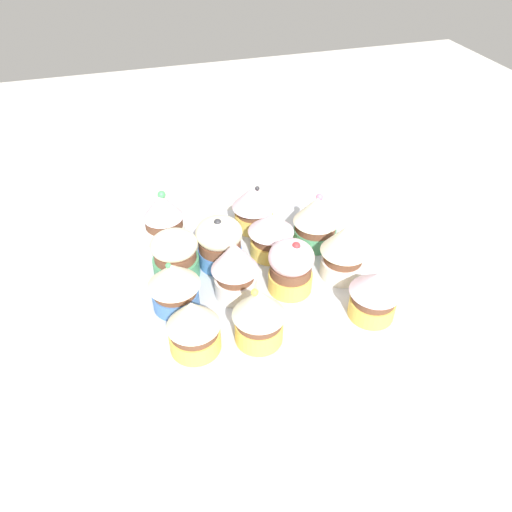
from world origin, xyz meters
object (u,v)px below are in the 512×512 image
at_px(cupcake_10, 316,220).
at_px(cupcake_11, 344,250).
at_px(cupcake_0, 163,218).
at_px(cupcake_1, 175,255).
at_px(cupcake_8, 271,233).
at_px(cupcake_9, 291,266).
at_px(cupcake_4, 220,242).
at_px(cupcake_12, 374,293).
at_px(cupcake_3, 193,325).
at_px(cupcake_6, 259,315).
at_px(cupcake_5, 235,268).
at_px(cupcake_2, 174,285).
at_px(cupcake_7, 254,206).
at_px(baking_tray, 256,276).

relative_size(cupcake_10, cupcake_11, 1.01).
distance_m(cupcake_0, cupcake_11, 0.26).
height_order(cupcake_1, cupcake_8, cupcake_8).
bearing_deg(cupcake_9, cupcake_4, -135.15).
bearing_deg(cupcake_12, cupcake_10, -175.21).
bearing_deg(cupcake_1, cupcake_3, -0.51).
xyz_separation_m(cupcake_1, cupcake_8, (-0.01, 0.13, 0.00)).
height_order(cupcake_6, cupcake_10, cupcake_10).
bearing_deg(cupcake_5, cupcake_2, -91.21).
xyz_separation_m(cupcake_0, cupcake_4, (0.07, 0.06, -0.00)).
xyz_separation_m(cupcake_8, cupcake_10, (-0.01, 0.07, 0.00)).
xyz_separation_m(cupcake_5, cupcake_7, (-0.14, 0.06, -0.01)).
height_order(cupcake_0, cupcake_3, cupcake_0).
relative_size(cupcake_6, cupcake_12, 1.19).
bearing_deg(cupcake_0, baking_tray, 44.61).
xyz_separation_m(cupcake_9, cupcake_12, (0.07, 0.08, -0.00)).
bearing_deg(cupcake_9, cupcake_11, 94.60).
bearing_deg(cupcake_4, cupcake_8, 90.57).
relative_size(cupcake_1, cupcake_2, 0.95).
xyz_separation_m(baking_tray, cupcake_5, (0.03, -0.04, 0.05)).
distance_m(cupcake_6, cupcake_8, 0.16).
relative_size(cupcake_1, cupcake_7, 0.89).
height_order(cupcake_0, cupcake_6, cupcake_0).
height_order(cupcake_8, cupcake_12, same).
distance_m(cupcake_0, cupcake_9, 0.20).
distance_m(cupcake_8, cupcake_12, 0.17).
bearing_deg(cupcake_9, cupcake_5, -97.37).
bearing_deg(cupcake_10, cupcake_9, -39.32).
distance_m(baking_tray, cupcake_1, 0.11).
bearing_deg(baking_tray, cupcake_10, 112.01).
height_order(baking_tray, cupcake_11, cupcake_11).
height_order(cupcake_2, cupcake_9, cupcake_9).
bearing_deg(cupcake_0, cupcake_4, 41.67).
height_order(cupcake_3, cupcake_11, cupcake_11).
height_order(cupcake_4, cupcake_6, cupcake_6).
distance_m(cupcake_0, cupcake_3, 0.21).
relative_size(cupcake_5, cupcake_11, 1.04).
bearing_deg(cupcake_5, cupcake_9, 82.63).
bearing_deg(cupcake_12, cupcake_11, -177.01).
distance_m(cupcake_5, cupcake_9, 0.07).
bearing_deg(cupcake_0, cupcake_5, 26.34).
relative_size(baking_tray, cupcake_3, 4.37).
height_order(cupcake_2, cupcake_11, cupcake_11).
bearing_deg(cupcake_7, baking_tray, -14.92).
relative_size(cupcake_2, cupcake_7, 0.94).
relative_size(cupcake_0, cupcake_4, 1.10).
distance_m(cupcake_5, cupcake_6, 0.08).
bearing_deg(cupcake_12, cupcake_2, -110.28).
relative_size(cupcake_3, cupcake_4, 0.95).
relative_size(cupcake_5, cupcake_6, 1.04).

